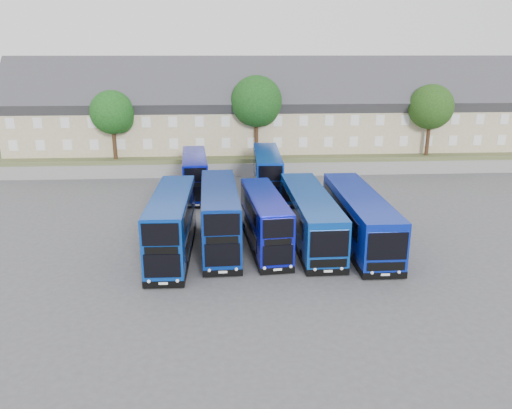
% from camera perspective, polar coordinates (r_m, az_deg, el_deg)
% --- Properties ---
extents(ground, '(120.00, 120.00, 0.00)m').
position_cam_1_polar(ground, '(34.26, -0.54, -6.39)').
color(ground, '#4B4B51').
rests_on(ground, ground).
extents(retaining_wall, '(70.00, 0.40, 1.50)m').
position_cam_1_polar(retaining_wall, '(56.89, -1.87, 3.97)').
color(retaining_wall, slate).
rests_on(retaining_wall, ground).
extents(earth_bank, '(80.00, 20.00, 2.00)m').
position_cam_1_polar(earth_bank, '(66.62, -2.16, 6.12)').
color(earth_bank, '#4D5630').
rests_on(earth_bank, ground).
extents(terrace_row, '(66.00, 10.40, 11.20)m').
position_cam_1_polar(terrace_row, '(62.26, 3.51, 10.55)').
color(terrace_row, tan).
rests_on(terrace_row, earth_bank).
extents(dd_front_left, '(2.68, 10.97, 4.34)m').
position_cam_1_polar(dd_front_left, '(34.95, -9.58, -2.41)').
color(dd_front_left, '#083293').
rests_on(dd_front_left, ground).
extents(dd_front_mid, '(2.91, 11.16, 4.40)m').
position_cam_1_polar(dd_front_mid, '(36.11, -4.17, -1.51)').
color(dd_front_mid, navy).
rests_on(dd_front_mid, ground).
extents(dd_front_right, '(3.13, 10.06, 3.93)m').
position_cam_1_polar(dd_front_right, '(35.87, 1.01, -1.99)').
color(dd_front_right, '#080D9B').
rests_on(dd_front_right, ground).
extents(dd_rear_left, '(2.98, 10.12, 3.97)m').
position_cam_1_polar(dd_rear_left, '(49.64, -6.99, 3.31)').
color(dd_rear_left, '#0811A1').
rests_on(dd_rear_left, ground).
extents(dd_rear_right, '(2.77, 10.72, 4.23)m').
position_cam_1_polar(dd_rear_right, '(49.32, 1.29, 3.51)').
color(dd_rear_right, '#0832A3').
rests_on(dd_rear_right, ground).
extents(coach_east_a, '(2.98, 13.23, 3.60)m').
position_cam_1_polar(coach_east_a, '(37.50, 6.17, -1.49)').
color(coach_east_a, '#083692').
rests_on(coach_east_a, ground).
extents(coach_east_b, '(2.85, 13.46, 3.68)m').
position_cam_1_polar(coach_east_b, '(37.70, 11.67, -1.60)').
color(coach_east_b, '#081E98').
rests_on(coach_east_b, ground).
extents(tree_west, '(4.80, 4.80, 7.65)m').
position_cam_1_polar(tree_west, '(58.15, -15.96, 9.92)').
color(tree_west, '#382314').
rests_on(tree_west, earth_bank).
extents(tree_mid, '(5.76, 5.76, 9.18)m').
position_cam_1_polar(tree_mid, '(57.38, 0.19, 11.50)').
color(tree_mid, '#382314').
rests_on(tree_mid, earth_bank).
extents(tree_east, '(5.12, 5.12, 8.16)m').
position_cam_1_polar(tree_east, '(61.62, 19.44, 10.30)').
color(tree_east, '#382314').
rests_on(tree_east, earth_bank).
extents(tree_far, '(5.44, 5.44, 8.67)m').
position_cam_1_polar(tree_far, '(70.39, 21.85, 11.06)').
color(tree_far, '#382314').
rests_on(tree_far, earth_bank).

